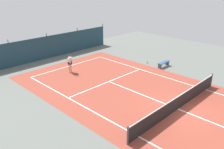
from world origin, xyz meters
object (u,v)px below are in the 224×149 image
tennis_ball_near_player (164,88)px  courtside_bench (164,63)px  tennis_net (179,102)px  water_bottle (147,62)px  tennis_player (70,62)px

tennis_ball_near_player → courtside_bench: size_ratio=0.04×
tennis_net → tennis_ball_near_player: 3.18m
courtside_bench → water_bottle: bearing=99.6°
water_bottle → tennis_player: bearing=153.0°
courtside_bench → water_bottle: 1.78m
tennis_player → courtside_bench: (7.23, -5.27, -0.59)m
tennis_net → tennis_ball_near_player: size_ratio=153.33×
tennis_player → water_bottle: (6.94, -3.53, -0.84)m
tennis_net → tennis_ball_near_player: bearing=49.6°
tennis_player → water_bottle: tennis_player is taller
courtside_bench → tennis_player: bearing=144.0°
tennis_player → tennis_ball_near_player: tennis_player is taller
courtside_bench → tennis_ball_near_player: bearing=-146.7°
tennis_net → courtside_bench: tennis_net is taller
tennis_net → tennis_player: 10.52m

